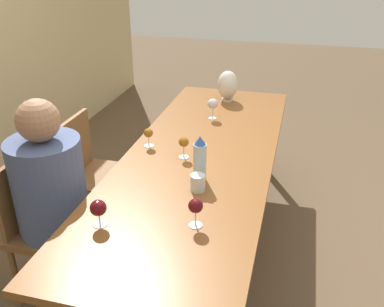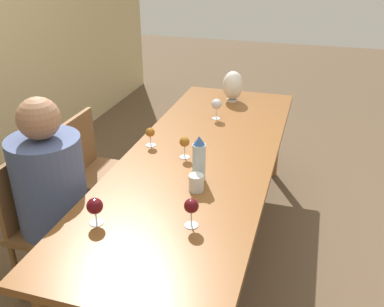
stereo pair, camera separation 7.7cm
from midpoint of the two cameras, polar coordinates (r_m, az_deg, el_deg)
The scene contains 13 objects.
ground_plane at distance 3.09m, azimuth 1.79°, elevation -12.60°, with size 14.00×14.00×0.00m, color brown.
dining_table at distance 2.71m, azimuth 1.99°, elevation -1.40°, with size 2.65×0.91×0.74m.
water_bottle at distance 2.34m, azimuth 1.88°, elevation -0.77°, with size 0.07×0.07×0.27m.
water_tumbler at distance 2.28m, azimuth 1.54°, elevation -3.93°, with size 0.08×0.08×0.09m.
vase at distance 3.59m, azimuth 6.08°, elevation 8.98°, with size 0.17×0.17×0.25m.
wine_glass_0 at distance 2.05m, azimuth -11.77°, elevation -6.96°, with size 0.08×0.08×0.13m.
wine_glass_1 at distance 2.61m, azimuth -0.16°, elevation 1.44°, with size 0.06×0.06×0.14m.
wine_glass_2 at distance 1.98m, azimuth 1.03°, elevation -7.13°, with size 0.07×0.07×0.14m.
wine_glass_3 at distance 3.20m, azimuth 3.98°, elevation 6.53°, with size 0.08×0.08×0.15m.
wine_glass_4 at distance 2.78m, azimuth -4.80°, elevation 2.71°, with size 0.07×0.07×0.12m.
chair_near at distance 2.67m, azimuth -18.05°, elevation -8.40°, with size 0.44×0.44×0.87m.
chair_far at distance 3.13m, azimuth -11.70°, elevation -2.12°, with size 0.44×0.44×0.87m.
person_near at distance 2.54m, azimuth -17.05°, elevation -5.50°, with size 0.40×0.40×1.24m.
Camera 2 is at (-2.31, -0.63, 1.95)m, focal length 40.00 mm.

